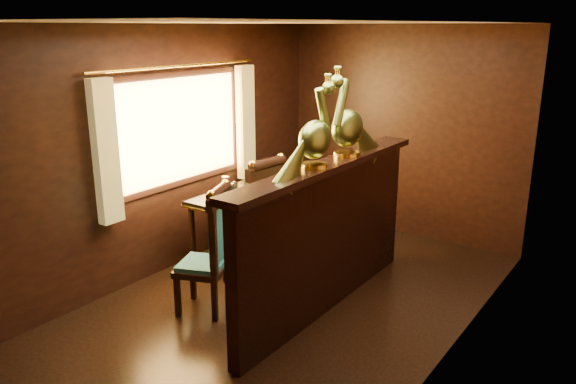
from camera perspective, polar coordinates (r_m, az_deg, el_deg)
name	(u,v)px	position (r m, az deg, el deg)	size (l,w,h in m)	color
ground	(279,309)	(5.21, -0.95, -11.81)	(5.00, 5.00, 0.00)	black
room_shell	(271,137)	(4.74, -1.75, 5.66)	(3.04, 5.04, 2.52)	black
partition	(328,234)	(4.98, 4.04, -4.23)	(0.26, 2.70, 1.36)	black
dining_table	(255,199)	(5.91, -3.33, -0.67)	(0.83, 1.36, 1.00)	black
chair_left	(213,247)	(4.97, -7.60, -5.54)	(0.56, 0.57, 1.19)	black
chair_right	(262,219)	(5.40, -2.67, -2.80)	(0.51, 0.54, 1.32)	black
peacock_left	(315,122)	(4.52, 2.80, 7.08)	(0.24, 0.63, 0.75)	#1C5434
peacock_right	(348,111)	(4.96, 6.12, 8.16)	(0.25, 0.67, 0.80)	#1C5434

